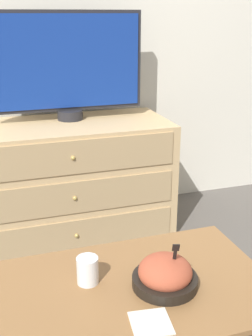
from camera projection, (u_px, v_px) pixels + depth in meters
ground_plane at (66, 209)px, 3.04m from camera, size 12.00×12.00×0.00m
wall_back at (55, 19)px, 2.61m from camera, size 12.00×0.05×2.60m
dresser at (66, 180)px, 2.62m from camera, size 1.28×0.59×0.72m
tv at (68, 65)px, 2.49m from camera, size 0.91×0.16×0.64m
coffee_table at (129, 300)px, 1.48m from camera, size 1.02×0.63×0.43m
takeout_bowl at (165, 275)px, 1.46m from camera, size 0.23×0.23×0.19m
drink_cup at (88, 272)px, 1.48m from camera, size 0.08×0.08×0.10m
napkin at (151, 323)px, 1.29m from camera, size 0.14×0.14×0.00m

